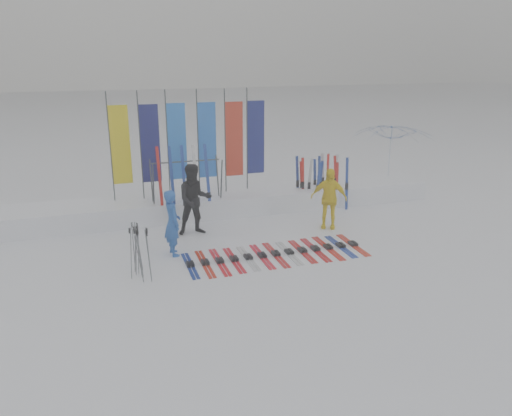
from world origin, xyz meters
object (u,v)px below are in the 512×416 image
object	(u,v)px
tent_canopy	(391,158)
ski_row	(276,254)
person_blue	(172,223)
ski_rack	(186,175)
person_yellow	(329,198)
person_black	(195,200)

from	to	relation	value
tent_canopy	ski_row	size ratio (longest dim) A/B	0.62
tent_canopy	ski_row	bearing A→B (deg)	-144.56
person_blue	tent_canopy	distance (m)	8.89
ski_rack	ski_row	bearing A→B (deg)	-65.76
ski_rack	person_blue	bearing A→B (deg)	-107.88
person_blue	ski_row	xyz separation A→B (m)	(2.40, -0.83, -0.80)
person_blue	person_yellow	bearing A→B (deg)	-89.03
tent_canopy	ski_row	distance (m)	7.26
person_yellow	ski_row	bearing A→B (deg)	-117.65
person_yellow	tent_canopy	xyz separation A→B (m)	(3.70, 2.68, 0.39)
person_yellow	tent_canopy	distance (m)	4.59
person_black	person_yellow	world-z (taller)	person_black
person_blue	person_black	distance (m)	1.55
tent_canopy	person_blue	bearing A→B (deg)	-158.05
person_yellow	ski_row	world-z (taller)	person_yellow
person_blue	person_yellow	xyz separation A→B (m)	(4.53, 0.64, 0.04)
person_yellow	ski_row	xyz separation A→B (m)	(-2.13, -1.47, -0.84)
ski_row	ski_rack	world-z (taller)	ski_rack
person_black	tent_canopy	world-z (taller)	tent_canopy
person_blue	ski_rack	distance (m)	2.81
ski_row	ski_rack	size ratio (longest dim) A/B	2.20
person_blue	person_yellow	size ratio (longest dim) A/B	0.95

